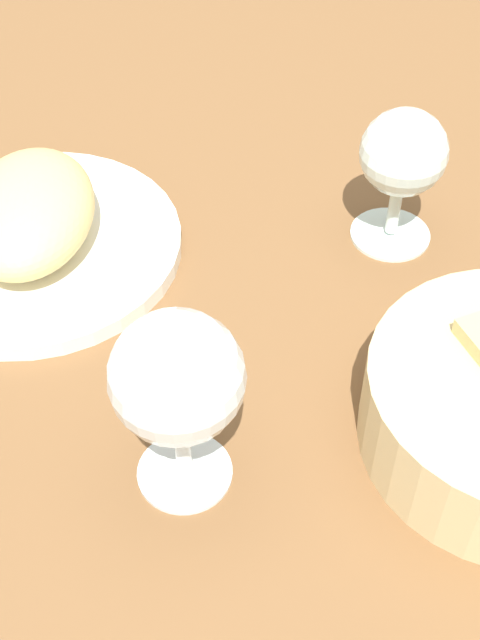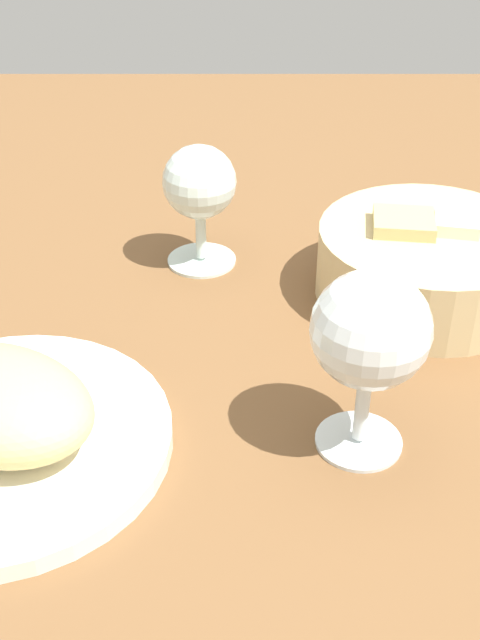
% 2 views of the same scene
% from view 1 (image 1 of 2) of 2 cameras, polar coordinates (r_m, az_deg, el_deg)
% --- Properties ---
extents(ground_plane, '(1.40, 1.40, 0.02)m').
position_cam_1_polar(ground_plane, '(0.68, 0.76, 2.25)').
color(ground_plane, brown).
extents(plate, '(0.23, 0.23, 0.01)m').
position_cam_1_polar(plate, '(0.71, -13.40, 4.84)').
color(plate, white).
rests_on(plate, ground_plane).
extents(omelette, '(0.18, 0.16, 0.06)m').
position_cam_1_polar(omelette, '(0.69, -13.89, 7.01)').
color(omelette, '#E4C479').
rests_on(omelette, plate).
extents(wine_glass_near, '(0.08, 0.08, 0.14)m').
position_cam_1_polar(wine_glass_near, '(0.48, -4.18, -4.17)').
color(wine_glass_near, silver).
rests_on(wine_glass_near, ground_plane).
extents(wine_glass_far, '(0.07, 0.07, 0.12)m').
position_cam_1_polar(wine_glass_far, '(0.67, 10.75, 10.41)').
color(wine_glass_far, silver).
rests_on(wine_glass_far, ground_plane).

